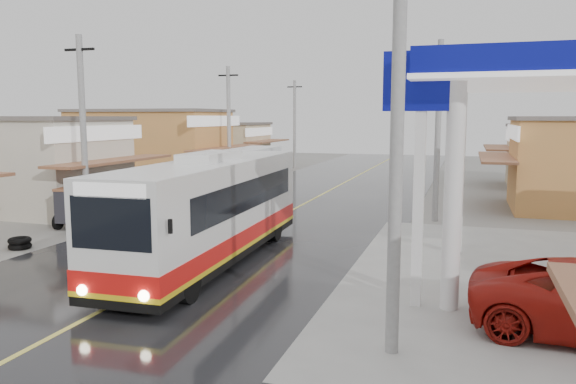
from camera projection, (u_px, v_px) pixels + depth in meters
name	position (u px, v px, depth m)	size (l,w,h in m)	color
ground	(94.00, 315.00, 13.27)	(120.00, 120.00, 0.00)	slate
road	(287.00, 213.00, 27.43)	(12.00, 90.00, 0.02)	black
centre_line	(287.00, 213.00, 27.43)	(0.15, 90.00, 0.01)	#D8CC4C
shopfronts_left	(100.00, 194.00, 34.19)	(11.00, 44.00, 5.20)	tan
utility_poles_left	(170.00, 203.00, 30.49)	(1.60, 50.00, 8.00)	gray
utility_poles_right	(435.00, 221.00, 25.32)	(1.60, 36.00, 8.00)	gray
coach_bus	(212.00, 210.00, 17.96)	(2.94, 11.43, 3.54)	silver
second_bus	(247.00, 168.00, 35.52)	(2.44, 8.09, 2.66)	silver
cyclist	(151.00, 209.00, 24.39)	(0.86, 2.04, 2.15)	black
tricycle_near	(81.00, 204.00, 23.87)	(1.79, 2.28, 1.74)	#26262D
tyre_stack	(20.00, 243.00, 19.97)	(0.80, 0.80, 0.41)	black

